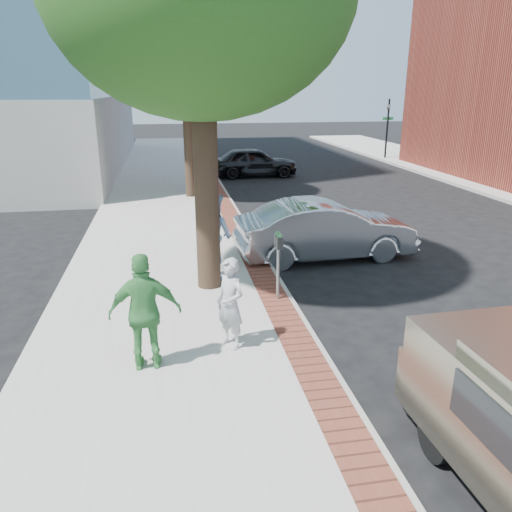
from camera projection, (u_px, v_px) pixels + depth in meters
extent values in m
plane|color=black|center=(249.00, 326.00, 9.70)|extent=(120.00, 120.00, 0.00)
cube|color=#9E9991|center=(167.00, 223.00, 16.90)|extent=(5.00, 60.00, 0.15)
cube|color=brown|center=(232.00, 218.00, 17.24)|extent=(0.60, 60.00, 0.01)
cube|color=gray|center=(242.00, 220.00, 17.32)|extent=(0.10, 60.00, 0.15)
cylinder|color=black|center=(205.00, 133.00, 29.78)|extent=(0.12, 0.12, 3.80)
imported|color=black|center=(204.00, 113.00, 29.43)|extent=(0.18, 0.15, 0.90)
cube|color=#1E7238|center=(204.00, 120.00, 29.56)|extent=(0.70, 0.03, 0.18)
cylinder|color=black|center=(387.00, 130.00, 31.69)|extent=(0.12, 0.12, 3.80)
imported|color=black|center=(389.00, 112.00, 31.34)|extent=(0.18, 0.15, 0.90)
cube|color=#1E7238|center=(388.00, 119.00, 31.47)|extent=(0.70, 0.03, 0.18)
cylinder|color=black|center=(207.00, 189.00, 10.63)|extent=(0.52, 0.52, 4.40)
cylinder|color=black|center=(189.00, 149.00, 20.16)|extent=(0.40, 0.40, 3.85)
ellipsoid|color=#1D4B15|center=(185.00, 63.00, 19.13)|extent=(4.80, 4.80, 3.94)
cylinder|color=gray|center=(278.00, 274.00, 10.40)|extent=(0.07, 0.07, 1.15)
cube|color=#2D3030|center=(280.00, 243.00, 10.10)|extent=(0.12, 0.14, 0.24)
cube|color=#2D3030|center=(278.00, 241.00, 10.27)|extent=(0.12, 0.14, 0.24)
sphere|color=#3F8C4C|center=(280.00, 236.00, 10.05)|extent=(0.11, 0.11, 0.11)
sphere|color=#3F8C4C|center=(278.00, 234.00, 10.22)|extent=(0.11, 0.11, 0.11)
imported|color=#A3A3A7|center=(230.00, 304.00, 8.40)|extent=(0.65, 0.70, 1.60)
imported|color=#7FA3C5|center=(214.00, 235.00, 11.63)|extent=(1.18, 1.23, 2.01)
imported|color=#408D46|center=(145.00, 312.00, 7.72)|extent=(1.12, 0.47, 1.91)
imported|color=#B3B4BB|center=(325.00, 230.00, 13.38)|extent=(4.86, 1.90, 1.58)
imported|color=black|center=(254.00, 162.00, 26.01)|extent=(4.49, 1.84, 1.52)
cube|color=gray|center=(472.00, 380.00, 6.67)|extent=(1.79, 0.92, 0.76)
cylinder|color=black|center=(438.00, 437.00, 6.15)|extent=(0.23, 0.62, 0.61)
cube|color=black|center=(512.00, 446.00, 4.63)|extent=(0.09, 1.91, 0.52)
cube|color=black|center=(457.00, 344.00, 6.97)|extent=(1.53, 0.07, 0.38)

